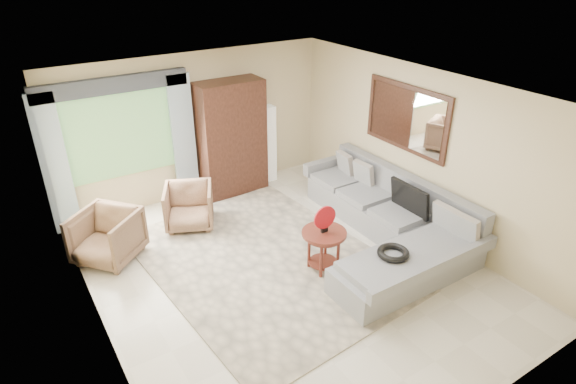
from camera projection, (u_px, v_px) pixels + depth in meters
ground at (287, 270)px, 6.93m from camera, size 6.00×6.00×0.00m
area_rug at (266, 261)px, 7.12m from camera, size 3.31×4.22×0.02m
sectional_sofa at (388, 224)px, 7.52m from camera, size 2.30×3.46×0.90m
tv_screen at (410, 198)px, 7.36m from camera, size 0.14×0.74×0.48m
garden_hose at (393, 253)px, 6.36m from camera, size 0.43×0.43×0.09m
coffee_table at (324, 250)px, 6.80m from camera, size 0.63×0.63×0.63m
red_disc at (325, 217)px, 6.56m from camera, size 0.34×0.04×0.34m
armchair_left at (107, 236)px, 7.02m from camera, size 1.18×1.18×0.77m
armchair_right at (189, 207)px, 7.89m from camera, size 1.02×1.03×0.71m
potted_plant at (95, 220)px, 7.61m from camera, size 0.62×0.57×0.59m
armoire at (232, 138)px, 8.75m from camera, size 1.20×0.55×2.10m
floor_lamp at (268, 144)px, 9.31m from camera, size 0.24×0.24×1.50m
window at (119, 136)px, 7.86m from camera, size 1.80×0.04×1.40m
curtain_left at (55, 166)px, 7.40m from camera, size 0.40×0.08×2.30m
curtain_right at (184, 139)px, 8.41m from camera, size 0.40×0.08×2.30m
valance at (112, 85)px, 7.42m from camera, size 2.40×0.12×0.26m
wall_mirror at (406, 118)px, 7.58m from camera, size 0.05×1.70×1.05m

